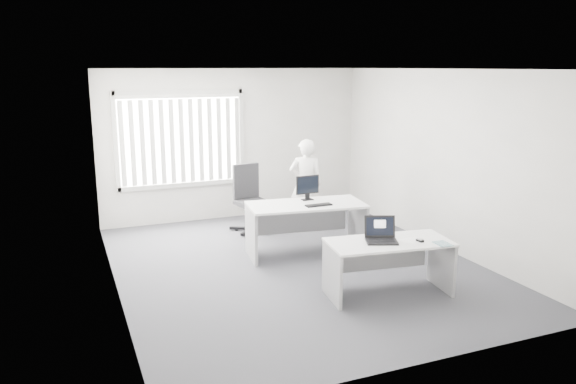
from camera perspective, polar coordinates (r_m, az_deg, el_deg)
name	(u,v)px	position (r m, az deg, el deg)	size (l,w,h in m)	color
ground	(296,266)	(8.23, 0.82, -7.50)	(6.00, 6.00, 0.00)	#4B4C52
wall_back	(234,144)	(10.65, -5.52, 4.85)	(5.00, 0.02, 2.80)	silver
wall_front	(425,227)	(5.31, 13.71, -3.43)	(5.00, 0.02, 2.80)	silver
wall_left	(111,185)	(7.27, -17.59, 0.65)	(0.02, 6.00, 2.80)	silver
wall_right	(443,160)	(9.12, 15.47, 3.14)	(0.02, 6.00, 2.80)	silver
ceiling	(297,69)	(7.73, 0.89, 12.38)	(5.00, 6.00, 0.02)	white
window	(181,139)	(10.35, -10.80, 5.29)	(2.32, 0.06, 1.76)	#B5B4B0
blinds	(182,141)	(10.29, -10.73, 5.09)	(2.20, 0.10, 1.50)	silver
desk_near	(389,256)	(7.21, 10.19, -6.42)	(1.62, 0.92, 0.70)	white
desk_far	(306,218)	(8.58, 1.84, -2.63)	(1.84, 1.04, 0.80)	white
office_chair	(251,210)	(9.88, -3.80, -1.87)	(0.76, 0.76, 1.17)	black
person	(306,184)	(9.92, 1.82, 0.82)	(0.59, 0.39, 1.60)	white
laptop	(382,231)	(7.04, 9.53, -3.91)	(0.38, 0.34, 0.30)	black
paper_sheet	(411,240)	(7.24, 12.41, -4.81)	(0.28, 0.20, 0.00)	white
mouse	(420,240)	(7.20, 13.26, -4.77)	(0.06, 0.09, 0.04)	#BABABD
booklet	(443,244)	(7.17, 15.45, -5.09)	(0.16, 0.23, 0.01)	silver
keyboard	(319,205)	(8.40, 3.14, -1.34)	(0.41, 0.14, 0.02)	black
monitor	(307,188)	(8.71, 1.98, 0.43)	(0.39, 0.12, 0.39)	black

